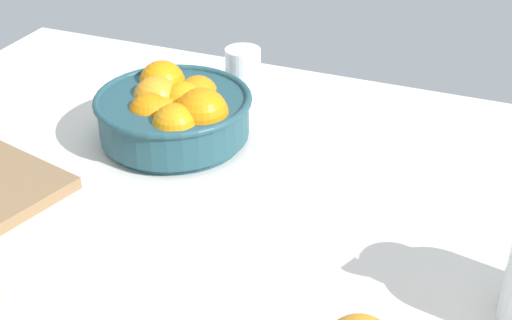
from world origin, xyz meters
TOP-DOWN VIEW (x-y plane):
  - ground_plane at (0.00, 0.00)cm, footprint 145.90×95.92cm
  - fruit_bowl at (-21.04, 13.40)cm, footprint 25.41×25.41cm
  - second_glass at (-18.00, 34.61)cm, footprint 6.53×6.53cm

SIDE VIEW (x-z plane):
  - ground_plane at x=0.00cm, z-range -3.00..0.00cm
  - second_glass at x=-18.00cm, z-range -0.57..7.80cm
  - fruit_bowl at x=-21.04cm, z-range -0.50..10.77cm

